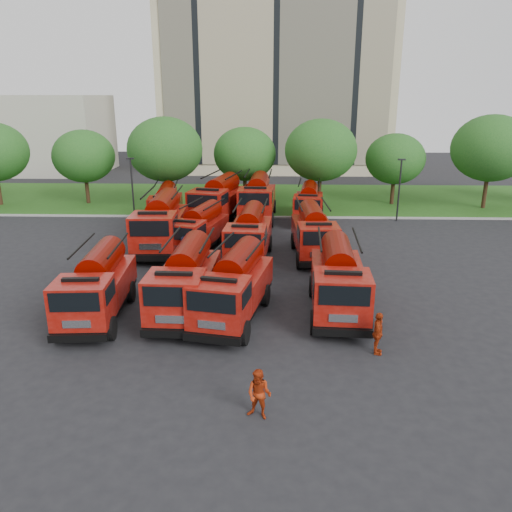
{
  "coord_description": "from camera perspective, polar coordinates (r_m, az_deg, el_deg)",
  "views": [
    {
      "loc": [
        1.55,
        -23.58,
        9.95
      ],
      "look_at": [
        0.76,
        1.67,
        1.8
      ],
      "focal_mm": 35.0,
      "sensor_mm": 36.0,
      "label": 1
    }
  ],
  "objects": [
    {
      "name": "tree_4",
      "position": [
        46.54,
        7.42,
        11.9
      ],
      "size": [
        6.55,
        6.55,
        8.01
      ],
      "color": "#382314",
      "rests_on": "ground"
    },
    {
      "name": "firefighter_1",
      "position": [
        16.99,
        0.35,
        -17.95
      ],
      "size": [
        0.94,
        0.71,
        1.71
      ],
      "primitive_type": "imported",
      "rotation": [
        0.0,
        0.0,
        -0.34
      ],
      "color": "#96270B",
      "rests_on": "ground"
    },
    {
      "name": "fire_truck_2",
      "position": [
        23.06,
        -2.54,
        -3.41
      ],
      "size": [
        3.67,
        7.24,
        3.15
      ],
      "rotation": [
        0.0,
        0.0,
        -0.2
      ],
      "color": "black",
      "rests_on": "ground"
    },
    {
      "name": "curb",
      "position": [
        42.67,
        -0.34,
        4.49
      ],
      "size": [
        70.0,
        0.3,
        0.14
      ],
      "primitive_type": "cube",
      "color": "gray",
      "rests_on": "ground"
    },
    {
      "name": "fire_truck_11",
      "position": [
        41.42,
        6.03,
        6.01
      ],
      "size": [
        2.92,
        6.75,
        2.98
      ],
      "rotation": [
        0.0,
        0.0,
        -0.1
      ],
      "color": "black",
      "rests_on": "ground"
    },
    {
      "name": "tree_1",
      "position": [
        50.07,
        -19.09,
        10.73
      ],
      "size": [
        5.71,
        5.71,
        6.98
      ],
      "color": "#382314",
      "rests_on": "ground"
    },
    {
      "name": "fire_truck_0",
      "position": [
        24.31,
        -17.66,
        -3.18
      ],
      "size": [
        2.88,
        6.97,
        3.1
      ],
      "rotation": [
        0.0,
        0.0,
        0.07
      ],
      "color": "black",
      "rests_on": "ground"
    },
    {
      "name": "lamp_post_0",
      "position": [
        42.97,
        -13.97,
        7.91
      ],
      "size": [
        0.6,
        0.25,
        5.11
      ],
      "color": "black",
      "rests_on": "ground"
    },
    {
      "name": "firefighter_0",
      "position": [
        21.53,
        -4.69,
        -9.71
      ],
      "size": [
        0.64,
        0.48,
        1.72
      ],
      "primitive_type": "imported",
      "rotation": [
        0.0,
        0.0,
        -0.03
      ],
      "color": "black",
      "rests_on": "ground"
    },
    {
      "name": "fire_truck_3",
      "position": [
        24.01,
        9.38,
        -2.65
      ],
      "size": [
        2.95,
        7.24,
        3.23
      ],
      "rotation": [
        0.0,
        0.0,
        -0.06
      ],
      "color": "black",
      "rests_on": "ground"
    },
    {
      "name": "fire_truck_7",
      "position": [
        32.19,
        6.6,
        2.69
      ],
      "size": [
        2.75,
        7.0,
        3.14
      ],
      "rotation": [
        0.0,
        0.0,
        0.04
      ],
      "color": "black",
      "rests_on": "ground"
    },
    {
      "name": "firefighter_5",
      "position": [
        29.37,
        9.9,
        -2.2
      ],
      "size": [
        1.88,
        1.04,
        1.92
      ],
      "primitive_type": "imported",
      "rotation": [
        0.0,
        0.0,
        2.98
      ],
      "color": "black",
      "rests_on": "ground"
    },
    {
      "name": "fire_truck_4",
      "position": [
        33.95,
        -10.78,
        3.7
      ],
      "size": [
        3.17,
        8.04,
        3.61
      ],
      "rotation": [
        0.0,
        0.0,
        0.04
      ],
      "color": "black",
      "rests_on": "ground"
    },
    {
      "name": "tree_3",
      "position": [
        47.94,
        -1.3,
        11.57
      ],
      "size": [
        5.88,
        5.88,
        7.19
      ],
      "color": "#382314",
      "rests_on": "ground"
    },
    {
      "name": "firefighter_2",
      "position": [
        21.12,
        13.58,
        -10.77
      ],
      "size": [
        0.8,
        1.15,
        1.78
      ],
      "primitive_type": "imported",
      "rotation": [
        0.0,
        0.0,
        1.36
      ],
      "color": "#96270B",
      "rests_on": "ground"
    },
    {
      "name": "firefighter_4",
      "position": [
        30.51,
        -7.99,
        -1.34
      ],
      "size": [
        1.15,
        1.02,
        1.98
      ],
      "primitive_type": "imported",
      "rotation": [
        0.0,
        0.0,
        2.65
      ],
      "color": "black",
      "rests_on": "ground"
    },
    {
      "name": "lamp_post_1",
      "position": [
        42.69,
        16.08,
        7.67
      ],
      "size": [
        0.6,
        0.25,
        5.11
      ],
      "color": "black",
      "rests_on": "ground"
    },
    {
      "name": "fire_truck_9",
      "position": [
        41.12,
        -4.32,
        6.43
      ],
      "size": [
        4.28,
        8.34,
        3.62
      ],
      "rotation": [
        0.0,
        0.0,
        -0.2
      ],
      "color": "black",
      "rests_on": "ground"
    },
    {
      "name": "tree_2",
      "position": [
        46.31,
        -10.35,
        11.9
      ],
      "size": [
        6.72,
        6.72,
        8.22
      ],
      "color": "#382314",
      "rests_on": "ground"
    },
    {
      "name": "tree_5",
      "position": [
        48.78,
        15.62,
        10.64
      ],
      "size": [
        5.46,
        5.46,
        6.68
      ],
      "color": "#382314",
      "rests_on": "ground"
    },
    {
      "name": "fire_truck_6",
      "position": [
        31.38,
        -0.76,
        2.45
      ],
      "size": [
        2.92,
        7.14,
        3.19
      ],
      "rotation": [
        0.0,
        0.0,
        -0.06
      ],
      "color": "black",
      "rests_on": "ground"
    },
    {
      "name": "fire_truck_10",
      "position": [
        41.99,
        0.19,
        6.69
      ],
      "size": [
        3.16,
        7.97,
        3.58
      ],
      "rotation": [
        0.0,
        0.0,
        -0.04
      ],
      "color": "black",
      "rests_on": "ground"
    },
    {
      "name": "fire_truck_5",
      "position": [
        33.33,
        -6.63,
        3.05
      ],
      "size": [
        3.71,
        6.83,
        2.96
      ],
      "rotation": [
        0.0,
        0.0,
        -0.24
      ],
      "color": "black",
      "rests_on": "ground"
    },
    {
      "name": "apartment_building",
      "position": [
        71.57,
        2.28,
        19.9
      ],
      "size": [
        30.0,
        14.18,
        25.0
      ],
      "color": "beige",
      "rests_on": "ground"
    },
    {
      "name": "side_building",
      "position": [
        74.75,
        -23.8,
        12.61
      ],
      "size": [
        18.0,
        12.0,
        10.0
      ],
      "primitive_type": "cube",
      "color": "#A9A596",
      "rests_on": "ground"
    },
    {
      "name": "lawn",
      "position": [
        50.58,
        -0.0,
        6.6
      ],
      "size": [
        70.0,
        16.0,
        0.12
      ],
      "primitive_type": "cube",
      "color": "#204813",
      "rests_on": "ground"
    },
    {
      "name": "firefighter_3",
      "position": [
        23.3,
        9.09,
        -7.64
      ],
      "size": [
        1.29,
        0.69,
        1.96
      ],
      "primitive_type": "imported",
      "rotation": [
        0.0,
        0.0,
        3.18
      ],
      "color": "black",
      "rests_on": "ground"
    },
    {
      "name": "tree_6",
      "position": [
        49.76,
        25.29,
        11.07
      ],
      "size": [
        6.89,
        6.89,
        8.42
      ],
      "color": "#382314",
      "rests_on": "ground"
    },
    {
      "name": "ground",
      "position": [
        25.64,
        -1.82,
        -4.96
      ],
      "size": [
        140.0,
        140.0,
        0.0
      ],
      "primitive_type": "plane",
      "color": "black",
      "rests_on": "ground"
    },
    {
      "name": "fire_truck_8",
      "position": [
        41.2,
        -10.24,
        5.79
      ],
      "size": [
        3.03,
        6.85,
        3.02
      ],
      "rotation": [
        0.0,
        0.0,
        0.11
      ],
      "color": "black",
      "rests_on": "ground"
    },
    {
      "name": "fire_truck_1",
      "position": [
        23.84,
        -8.01,
        -2.72
      ],
      "size": [
        2.8,
        7.2,
        3.24
      ],
      "rotation": [
        0.0,
        0.0,
        -0.03
      ],
      "color": "black",
      "rests_on": "ground"
    }
  ]
}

